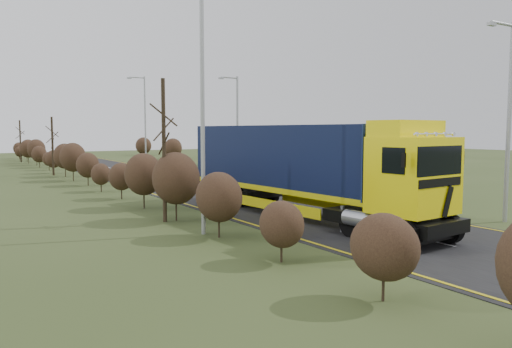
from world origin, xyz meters
The scene contains 14 objects.
ground centered at (0.00, 0.00, 0.00)m, with size 160.00×160.00×0.00m, color #303F1B.
road centered at (0.00, 10.00, 0.01)m, with size 8.00×120.00×0.02m, color black.
layby centered at (6.50, 20.00, 0.01)m, with size 6.00×18.00×0.02m, color #2A2725.
lane_markings centered at (0.00, 9.69, 0.03)m, with size 7.52×116.00×0.01m.
hedgerow centered at (-6.00, 7.89, 1.62)m, with size 2.24×102.04×6.05m.
lorry centered at (-0.80, 1.85, 2.40)m, with size 3.54×15.34×4.23m.
car_red_hatchback centered at (6.51, 20.12, 0.63)m, with size 1.49×3.70×1.26m, color #AD0817.
car_blue_sedan centered at (7.80, 20.53, 0.65)m, with size 1.37×3.94×1.30m, color #091132.
streetlight_near centered at (5.70, -3.65, 4.56)m, with size 1.78×0.18×8.32m.
streetlight_mid centered at (5.71, 19.33, 4.50)m, with size 1.76×0.18×8.21m.
streetlight_far centered at (5.66, 41.31, 5.65)m, with size 2.16×0.20×10.19m.
left_pole centered at (-6.20, 0.86, 5.15)m, with size 0.16×0.16×10.31m, color #9EA1A3.
speed_sign centered at (5.60, 15.84, 1.68)m, with size 0.66×0.10×2.39m.
warning_board centered at (5.05, 24.05, 1.27)m, with size 0.79×0.11×2.06m.
Camera 1 is at (-14.27, -15.88, 3.88)m, focal length 35.00 mm.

